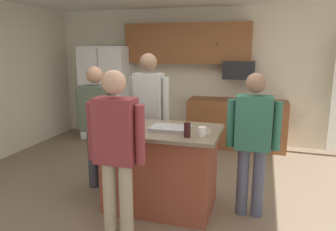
% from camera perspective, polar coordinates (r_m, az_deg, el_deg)
% --- Properties ---
extents(floor, '(7.04, 7.04, 0.00)m').
position_cam_1_polar(floor, '(4.14, 0.09, -14.79)').
color(floor, '#7F6B56').
rests_on(floor, ground).
extents(back_wall, '(6.40, 0.10, 2.60)m').
position_cam_1_polar(back_wall, '(6.45, 7.20, 6.94)').
color(back_wall, beige).
rests_on(back_wall, ground).
extents(cabinet_run_upper, '(2.40, 0.38, 0.75)m').
position_cam_1_polar(cabinet_run_upper, '(6.31, 3.38, 12.58)').
color(cabinet_run_upper, brown).
extents(cabinet_run_lower, '(1.80, 0.63, 0.90)m').
position_cam_1_polar(cabinet_run_lower, '(6.20, 11.98, -1.40)').
color(cabinet_run_lower, brown).
rests_on(cabinet_run_lower, ground).
extents(refrigerator, '(0.94, 0.76, 1.88)m').
position_cam_1_polar(refrigerator, '(6.72, -10.60, 3.93)').
color(refrigerator, white).
rests_on(refrigerator, ground).
extents(microwave_over_range, '(0.56, 0.40, 0.32)m').
position_cam_1_polar(microwave_over_range, '(6.07, 12.41, 7.85)').
color(microwave_over_range, black).
extents(kitchen_island, '(1.35, 0.88, 0.96)m').
position_cam_1_polar(kitchen_island, '(3.81, -1.30, -9.23)').
color(kitchen_island, brown).
rests_on(kitchen_island, ground).
extents(person_guest_right, '(0.57, 0.22, 1.61)m').
position_cam_1_polar(person_guest_right, '(3.61, 14.75, -3.59)').
color(person_guest_right, '#4C5166').
rests_on(person_guest_right, ground).
extents(person_host_foreground, '(0.57, 0.24, 1.78)m').
position_cam_1_polar(person_host_foreground, '(4.45, -3.39, 1.30)').
color(person_host_foreground, tan).
rests_on(person_host_foreground, ground).
extents(person_guest_left, '(0.57, 0.22, 1.67)m').
position_cam_1_polar(person_guest_left, '(3.04, -9.15, -5.47)').
color(person_guest_left, tan).
rests_on(person_guest_left, ground).
extents(person_guest_by_door, '(0.57, 0.22, 1.63)m').
position_cam_1_polar(person_guest_by_door, '(4.30, -12.48, -0.78)').
color(person_guest_by_door, '#383842').
rests_on(person_guest_by_door, ground).
extents(glass_dark_ale, '(0.07, 0.07, 0.15)m').
position_cam_1_polar(glass_dark_ale, '(3.32, 3.41, -2.55)').
color(glass_dark_ale, black).
rests_on(glass_dark_ale, kitchen_island).
extents(mug_blue_stoneware, '(0.13, 0.09, 0.10)m').
position_cam_1_polar(mug_blue_stoneware, '(3.38, 6.11, -2.83)').
color(mug_blue_stoneware, white).
rests_on(mug_blue_stoneware, kitchen_island).
extents(glass_stout_tall, '(0.07, 0.07, 0.14)m').
position_cam_1_polar(glass_stout_tall, '(3.55, -7.00, -1.75)').
color(glass_stout_tall, black).
rests_on(glass_stout_tall, kitchen_island).
extents(serving_tray, '(0.44, 0.30, 0.04)m').
position_cam_1_polar(serving_tray, '(3.59, 0.47, -2.31)').
color(serving_tray, '#B7B7BC').
rests_on(serving_tray, kitchen_island).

